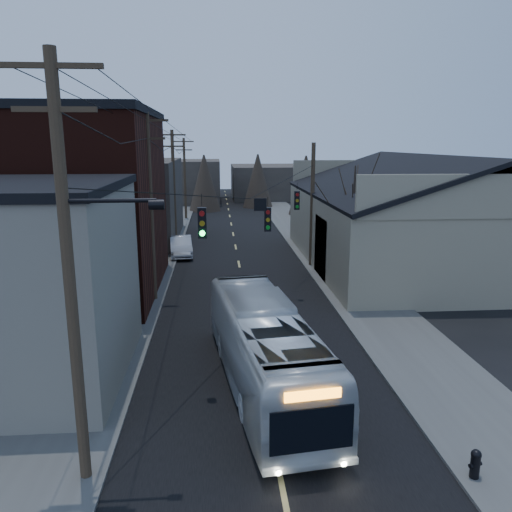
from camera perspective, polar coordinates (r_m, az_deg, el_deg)
The scene contains 14 objects.
road_surface at distance 39.54m, azimuth -2.22°, elevation 0.44°, with size 9.00×110.00×0.02m, color black.
sidewalk_left at distance 39.81m, azimuth -11.61°, elevation 0.34°, with size 4.00×110.00×0.12m, color #474744.
sidewalk_right at distance 40.30m, azimuth 7.05°, elevation 0.67°, with size 4.00×110.00×0.12m, color #474744.
building_clapboard at distance 19.75m, azimuth -26.65°, elevation -3.21°, with size 8.00×8.00×7.00m, color gray.
building_brick at distance 30.02m, azimuth -21.00°, elevation 5.31°, with size 10.00×12.00×10.00m, color black.
building_left_far at distance 45.57m, azimuth -14.68°, elevation 6.14°, with size 9.00×14.00×7.00m, color #362F2B.
warehouse at distance 37.05m, azimuth 18.64°, elevation 3.16°, with size 16.16×20.60×7.73m.
building_far_left at distance 73.93m, azimuth -8.09°, elevation 8.46°, with size 10.00×12.00×6.00m, color #362F2B.
building_far_right at distance 79.27m, azimuth 1.66°, elevation 8.50°, with size 12.00×14.00×5.00m, color #362F2B.
bare_tree at distance 30.09m, azimuth 11.01°, elevation 3.24°, with size 0.40×0.40×7.20m, color black.
utility_lines at distance 32.96m, azimuth -7.33°, elevation 6.57°, with size 11.24×45.28×10.50m.
bus at distance 17.71m, azimuth 1.02°, elevation -10.44°, with size 2.51×10.73×2.99m, color silver.
parked_car at distance 38.52m, azimuth -8.58°, elevation 1.10°, with size 1.59×4.56×1.50m, color #A8AAB0.
fire_hydrant at distance 14.84m, azimuth 23.78°, elevation -20.79°, with size 0.38×0.27×0.78m.
Camera 1 is at (-1.53, -8.58, 8.49)m, focal length 35.00 mm.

